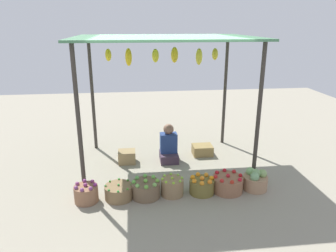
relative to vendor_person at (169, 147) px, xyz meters
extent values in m
plane|color=gray|center=(-0.09, -0.11, -0.30)|extent=(14.00, 14.00, 0.00)
cylinder|color=#38332D|center=(-1.55, -1.10, 0.92)|extent=(0.07, 0.07, 2.44)
cylinder|color=#38332D|center=(1.38, -1.10, 0.92)|extent=(0.07, 0.07, 2.44)
cylinder|color=#38332D|center=(-1.55, 0.87, 0.92)|extent=(0.07, 0.07, 2.44)
cylinder|color=#38332D|center=(1.38, 0.87, 0.92)|extent=(0.07, 0.07, 2.44)
cube|color=#487F56|center=(-0.09, -0.11, 2.16)|extent=(3.24, 2.27, 0.04)
ellipsoid|color=yellow|center=(-1.12, 0.22, 1.83)|extent=(0.11, 0.11, 0.23)
ellipsoid|color=yellow|center=(-0.74, -0.22, 1.83)|extent=(0.12, 0.12, 0.31)
ellipsoid|color=yellow|center=(-0.25, -0.02, 1.83)|extent=(0.13, 0.13, 0.25)
ellipsoid|color=gold|center=(0.12, 0.09, 1.83)|extent=(0.13, 0.13, 0.29)
ellipsoid|color=yellow|center=(0.51, -0.29, 1.83)|extent=(0.12, 0.12, 0.29)
ellipsoid|color=gold|center=(0.92, 0.15, 1.83)|extent=(0.11, 0.11, 0.23)
cube|color=#413042|center=(0.00, -0.03, -0.21)|extent=(0.36, 0.44, 0.18)
cube|color=navy|center=(0.00, 0.02, 0.08)|extent=(0.34, 0.22, 0.40)
sphere|color=#805D49|center=(0.00, 0.02, 0.38)|extent=(0.21, 0.21, 0.21)
cylinder|color=#865E43|center=(-1.48, -1.41, -0.16)|extent=(0.38, 0.38, 0.27)
sphere|color=#803169|center=(-1.48, -1.41, -0.01)|extent=(0.06, 0.06, 0.06)
sphere|color=#802F76|center=(-1.33, -1.41, -0.01)|extent=(0.06, 0.06, 0.06)
sphere|color=#7C376C|center=(-1.39, -1.30, -0.01)|extent=(0.06, 0.06, 0.06)
sphere|color=#7C3774|center=(-1.52, -1.27, -0.01)|extent=(0.06, 0.06, 0.06)
sphere|color=#883E72|center=(-1.62, -1.35, -0.01)|extent=(0.06, 0.06, 0.06)
sphere|color=#7A4278|center=(-1.62, -1.48, -0.01)|extent=(0.06, 0.06, 0.06)
sphere|color=#7B3F74|center=(-1.52, -1.56, -0.01)|extent=(0.06, 0.06, 0.06)
sphere|color=#7F3D79|center=(-1.39, -1.53, -0.01)|extent=(0.06, 0.06, 0.06)
cylinder|color=brown|center=(-0.97, -1.38, -0.19)|extent=(0.45, 0.45, 0.22)
sphere|color=#328C34|center=(-0.97, -1.38, -0.06)|extent=(0.04, 0.04, 0.04)
sphere|color=#3E832D|center=(-0.77, -1.38, -0.06)|extent=(0.04, 0.04, 0.04)
sphere|color=#398223|center=(-0.83, -1.23, -0.06)|extent=(0.04, 0.04, 0.04)
sphere|color=#2F8C29|center=(-0.97, -1.17, -0.06)|extent=(0.04, 0.04, 0.04)
sphere|color=#368A24|center=(-1.12, -1.23, -0.06)|extent=(0.04, 0.04, 0.04)
sphere|color=#3A8832|center=(-1.18, -1.38, -0.06)|extent=(0.04, 0.04, 0.04)
sphere|color=green|center=(-1.12, -1.52, -0.06)|extent=(0.04, 0.04, 0.04)
sphere|color=green|center=(-0.97, -1.58, -0.06)|extent=(0.04, 0.04, 0.04)
sphere|color=#3E9027|center=(-0.83, -1.52, -0.06)|extent=(0.04, 0.04, 0.04)
cylinder|color=brown|center=(-0.54, -1.38, -0.17)|extent=(0.46, 0.46, 0.26)
sphere|color=#6BB13E|center=(-0.54, -1.38, -0.01)|extent=(0.07, 0.07, 0.07)
sphere|color=#6FB33E|center=(-0.35, -1.38, -0.02)|extent=(0.07, 0.07, 0.07)
sphere|color=#68B947|center=(-0.40, -1.24, -0.02)|extent=(0.07, 0.07, 0.07)
sphere|color=#62B345|center=(-0.54, -1.19, -0.02)|extent=(0.07, 0.07, 0.07)
sphere|color=#61B14E|center=(-0.67, -1.24, -0.02)|extent=(0.07, 0.07, 0.07)
sphere|color=#61B043|center=(-0.73, -1.38, -0.02)|extent=(0.07, 0.07, 0.07)
sphere|color=#6EA94E|center=(-0.67, -1.51, -0.02)|extent=(0.07, 0.07, 0.07)
sphere|color=#66A83F|center=(-0.54, -1.57, -0.02)|extent=(0.07, 0.07, 0.07)
sphere|color=#74AA50|center=(-0.40, -1.51, -0.02)|extent=(0.07, 0.07, 0.07)
cylinder|color=#8B704E|center=(-0.10, -1.36, -0.16)|extent=(0.37, 0.37, 0.28)
sphere|color=#95C533|center=(-0.10, -1.36, 0.00)|extent=(0.04, 0.04, 0.04)
sphere|color=#87C439|center=(0.06, -1.36, 0.00)|extent=(0.04, 0.04, 0.04)
sphere|color=#8AC641|center=(0.01, -1.25, 0.00)|extent=(0.04, 0.04, 0.04)
sphere|color=#89C23D|center=(-0.10, -1.20, 0.00)|extent=(0.04, 0.04, 0.04)
sphere|color=#91CF3F|center=(-0.22, -1.25, 0.00)|extent=(0.04, 0.04, 0.04)
sphere|color=#93CD38|center=(-0.26, -1.36, 0.00)|extent=(0.04, 0.04, 0.04)
sphere|color=#8BC130|center=(-0.22, -1.48, 0.00)|extent=(0.04, 0.04, 0.04)
sphere|color=#95CC35|center=(-0.10, -1.52, 0.00)|extent=(0.04, 0.04, 0.04)
sphere|color=#8AC43C|center=(0.01, -1.48, 0.00)|extent=(0.04, 0.04, 0.04)
cylinder|color=brown|center=(0.39, -1.37, -0.18)|extent=(0.41, 0.41, 0.24)
sphere|color=orange|center=(0.39, -1.37, -0.03)|extent=(0.08, 0.08, 0.08)
sphere|color=orange|center=(0.55, -1.37, -0.04)|extent=(0.08, 0.08, 0.08)
sphere|color=orange|center=(0.49, -1.24, -0.04)|extent=(0.08, 0.08, 0.08)
sphere|color=orange|center=(0.36, -1.21, -0.04)|extent=(0.08, 0.08, 0.08)
sphere|color=orange|center=(0.25, -1.30, -0.04)|extent=(0.08, 0.08, 0.08)
sphere|color=orange|center=(0.25, -1.44, -0.04)|extent=(0.08, 0.08, 0.08)
sphere|color=orange|center=(0.36, -1.52, -0.04)|extent=(0.08, 0.08, 0.08)
sphere|color=orange|center=(0.49, -1.49, -0.04)|extent=(0.08, 0.08, 0.08)
cylinder|color=#8C6045|center=(0.84, -1.36, -0.17)|extent=(0.51, 0.51, 0.26)
sphere|color=#B01F28|center=(0.84, -1.36, -0.01)|extent=(0.07, 0.07, 0.07)
sphere|color=#A81619|center=(1.05, -1.36, -0.02)|extent=(0.07, 0.07, 0.07)
sphere|color=red|center=(0.99, -1.21, -0.02)|extent=(0.07, 0.07, 0.07)
sphere|color=#B11721|center=(0.84, -1.14, -0.02)|extent=(0.07, 0.07, 0.07)
sphere|color=#B31720|center=(0.69, -1.21, -0.02)|extent=(0.07, 0.07, 0.07)
sphere|color=red|center=(0.62, -1.36, -0.02)|extent=(0.07, 0.07, 0.07)
sphere|color=red|center=(0.69, -1.51, -0.02)|extent=(0.07, 0.07, 0.07)
sphere|color=#AA281A|center=(0.84, -1.57, -0.02)|extent=(0.07, 0.07, 0.07)
sphere|color=#B21927|center=(0.99, -1.51, -0.02)|extent=(0.07, 0.07, 0.07)
cylinder|color=#A57F5F|center=(1.32, -1.34, -0.18)|extent=(0.41, 0.41, 0.23)
sphere|color=#76A066|center=(1.32, -1.34, 0.00)|extent=(0.15, 0.15, 0.15)
sphere|color=#7FA05D|center=(1.44, -1.34, -0.02)|extent=(0.15, 0.15, 0.15)
sphere|color=#7CB169|center=(1.27, -1.24, -0.02)|extent=(0.15, 0.15, 0.15)
sphere|color=#75A370|center=(1.27, -1.44, -0.02)|extent=(0.15, 0.15, 0.15)
cube|color=olive|center=(0.76, 0.21, -0.19)|extent=(0.42, 0.34, 0.21)
cube|color=#92794F|center=(-0.85, -0.01, -0.17)|extent=(0.34, 0.30, 0.25)
camera|label=1|loc=(-0.71, -5.96, 2.42)|focal=33.88mm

